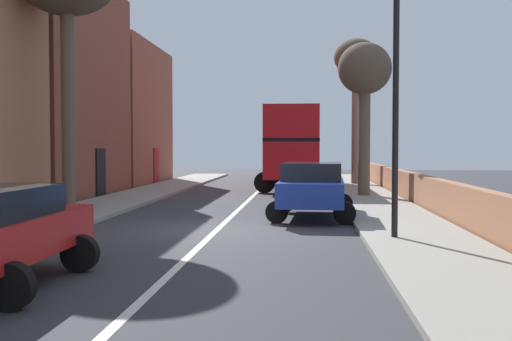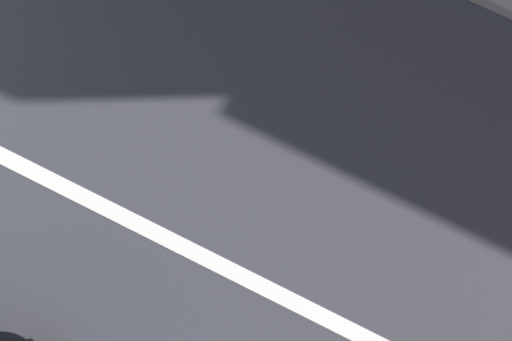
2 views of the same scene
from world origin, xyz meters
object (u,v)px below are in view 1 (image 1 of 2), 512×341
lamppost_right (396,73)px  street_tree_right_1 (356,64)px  street_tree_right_3 (365,75)px  double_decker_bus (294,143)px  parked_car_blue_right_2 (312,186)px

lamppost_right → street_tree_right_1: bearing=87.7°
lamppost_right → street_tree_right_3: bearing=87.7°
street_tree_right_1 → lamppost_right: bearing=-92.3°
lamppost_right → double_decker_bus: bearing=98.3°
street_tree_right_1 → street_tree_right_3: bearing=-92.3°
parked_car_blue_right_2 → lamppost_right: bearing=-67.9°
parked_car_blue_right_2 → street_tree_right_1: street_tree_right_1 is taller
double_decker_bus → lamppost_right: (2.60, -17.84, 1.45)m
parked_car_blue_right_2 → lamppost_right: lamppost_right is taller
double_decker_bus → street_tree_right_1: (3.40, 2.31, 4.44)m
double_decker_bus → lamppost_right: bearing=-81.7°
double_decker_bus → street_tree_right_3: 7.19m
double_decker_bus → street_tree_right_3: (3.08, -5.85, 2.83)m
double_decker_bus → parked_car_blue_right_2: size_ratio=2.26×
parked_car_blue_right_2 → lamppost_right: size_ratio=0.74×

